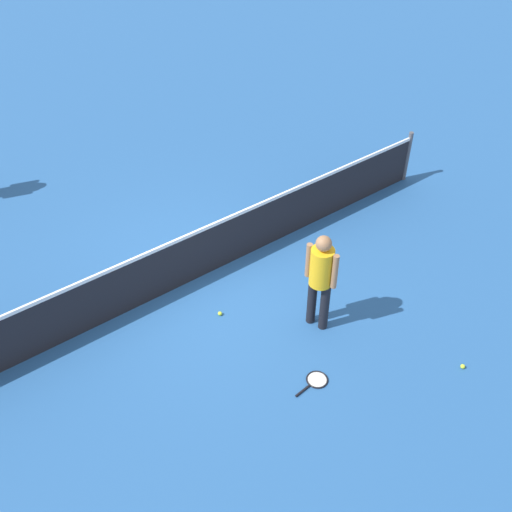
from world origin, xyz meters
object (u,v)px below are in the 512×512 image
player_near_side (321,275)px  tennis_ball_near_player (463,366)px  tennis_racket_near_player (316,381)px  tennis_ball_midcourt (220,313)px

player_near_side → tennis_ball_near_player: player_near_side is taller
tennis_racket_near_player → player_near_side: bearing=48.0°
tennis_racket_near_player → tennis_ball_near_player: tennis_ball_near_player is taller
player_near_side → tennis_ball_midcourt: 1.80m
tennis_ball_near_player → tennis_racket_near_player: bearing=149.2°
tennis_racket_near_player → tennis_ball_midcourt: bearing=100.2°
player_near_side → tennis_ball_near_player: bearing=-60.5°
tennis_ball_near_player → tennis_ball_midcourt: bearing=126.2°
tennis_racket_near_player → tennis_ball_midcourt: size_ratio=9.03×
player_near_side → tennis_ball_midcourt: bearing=135.9°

